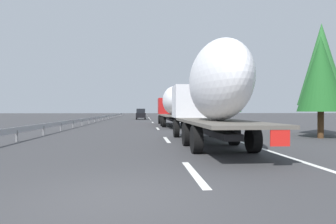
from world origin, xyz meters
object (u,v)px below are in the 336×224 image
truck_trailing (211,91)px  car_black_suv (141,114)px  car_white_van (142,113)px  road_sign (181,106)px  truck_lead (172,104)px

truck_trailing → car_black_suv: 40.51m
car_white_van → road_sign: 27.19m
truck_lead → truck_trailing: (-17.69, -0.00, 0.17)m
truck_trailing → car_black_suv: (40.33, 3.49, -1.54)m
truck_lead → road_sign: size_ratio=4.25×
car_black_suv → car_white_van: car_black_suv is taller
truck_lead → car_black_suv: bearing=8.8°
car_white_van → road_sign: bearing=-166.1°
car_black_suv → car_white_van: bearing=-0.2°
truck_trailing → car_black_suv: truck_trailing is taller
car_black_suv → truck_trailing: bearing=-175.1°
truck_trailing → car_white_van: truck_trailing is taller
truck_lead → car_white_van: bearing=4.5°
car_white_van → road_sign: (-26.37, -6.51, 1.35)m
truck_lead → road_sign: bearing=-10.3°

